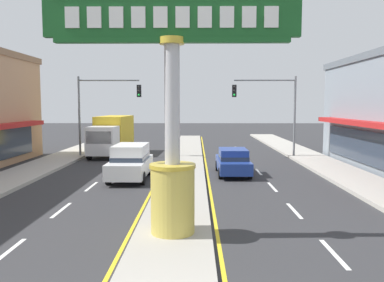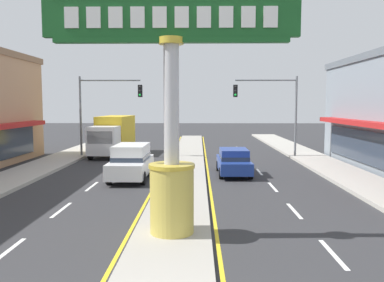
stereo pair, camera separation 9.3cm
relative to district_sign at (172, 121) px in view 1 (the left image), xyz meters
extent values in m
cube|color=#A39E93|center=(0.00, 11.85, -3.50)|extent=(2.42, 52.00, 0.14)
cube|color=#ADA89E|center=(-9.26, 9.85, -3.48)|extent=(2.90, 60.00, 0.18)
cube|color=#ADA89E|center=(9.26, 9.85, -3.48)|extent=(2.90, 60.00, 0.18)
cube|color=silver|center=(-4.51, -1.35, -3.57)|extent=(0.14, 2.20, 0.01)
cube|color=silver|center=(-4.51, 3.05, -3.57)|extent=(0.14, 2.20, 0.01)
cube|color=silver|center=(-4.51, 7.45, -3.57)|extent=(0.14, 2.20, 0.01)
cube|color=silver|center=(-4.51, 11.85, -3.57)|extent=(0.14, 2.20, 0.01)
cube|color=silver|center=(-4.51, 16.25, -3.57)|extent=(0.14, 2.20, 0.01)
cube|color=silver|center=(-4.51, 20.65, -3.57)|extent=(0.14, 2.20, 0.01)
cube|color=silver|center=(-4.51, 25.05, -3.57)|extent=(0.14, 2.20, 0.01)
cube|color=silver|center=(4.51, -1.35, -3.57)|extent=(0.14, 2.20, 0.01)
cube|color=silver|center=(4.51, 3.05, -3.57)|extent=(0.14, 2.20, 0.01)
cube|color=silver|center=(4.51, 7.45, -3.57)|extent=(0.14, 2.20, 0.01)
cube|color=silver|center=(4.51, 11.85, -3.57)|extent=(0.14, 2.20, 0.01)
cube|color=silver|center=(4.51, 16.25, -3.57)|extent=(0.14, 2.20, 0.01)
cube|color=silver|center=(4.51, 20.65, -3.57)|extent=(0.14, 2.20, 0.01)
cube|color=silver|center=(4.51, 25.05, -3.57)|extent=(0.14, 2.20, 0.01)
cube|color=yellow|center=(-1.39, 11.85, -3.57)|extent=(0.12, 52.00, 0.01)
cube|color=yellow|center=(1.39, 11.85, -3.57)|extent=(0.12, 52.00, 0.01)
cylinder|color=gold|center=(0.00, 0.00, -2.43)|extent=(1.35, 1.35, 2.02)
cylinder|color=gold|center=(0.00, 0.00, -1.36)|extent=(1.41, 1.41, 0.12)
cylinder|color=#B7B7BC|center=(0.00, 0.00, 0.54)|extent=(0.46, 0.46, 3.90)
cylinder|color=gold|center=(0.00, 0.00, 2.39)|extent=(0.74, 0.74, 0.20)
cube|color=#195623|center=(0.00, 0.00, 3.04)|extent=(7.58, 0.24, 1.10)
cube|color=#195623|center=(0.00, 0.00, 2.41)|extent=(6.98, 0.29, 0.16)
cube|color=white|center=(-2.90, -0.15, 3.04)|extent=(0.41, 0.06, 0.61)
cube|color=white|center=(-2.26, -0.15, 3.04)|extent=(0.41, 0.06, 0.61)
cube|color=white|center=(-1.61, -0.15, 3.04)|extent=(0.41, 0.06, 0.61)
cube|color=white|center=(-0.97, -0.15, 3.04)|extent=(0.41, 0.06, 0.61)
cube|color=white|center=(-0.32, -0.15, 3.04)|extent=(0.41, 0.06, 0.61)
cube|color=white|center=(0.32, -0.15, 3.04)|extent=(0.41, 0.06, 0.61)
cube|color=white|center=(0.97, -0.15, 3.04)|extent=(0.41, 0.06, 0.61)
cube|color=white|center=(1.61, -0.15, 3.04)|extent=(0.41, 0.06, 0.61)
cube|color=white|center=(2.26, -0.15, 3.04)|extent=(0.41, 0.06, 0.61)
cube|color=white|center=(2.90, -0.15, 3.04)|extent=(0.41, 0.06, 0.61)
cube|color=#B21E1E|center=(10.51, 9.61, -0.61)|extent=(0.90, 17.47, 0.30)
cube|color=#283342|center=(10.92, 9.61, -2.07)|extent=(0.08, 16.86, 2.00)
cylinder|color=slate|center=(-8.21, 18.23, -0.47)|extent=(0.16, 0.16, 6.20)
cylinder|color=slate|center=(-5.90, 18.23, 2.33)|extent=(4.62, 0.12, 0.12)
cube|color=black|center=(-3.59, 18.07, 1.52)|extent=(0.32, 0.24, 0.92)
sphere|color=black|center=(-3.59, 17.93, 1.82)|extent=(0.17, 0.17, 0.17)
sphere|color=black|center=(-3.59, 17.93, 1.52)|extent=(0.17, 0.17, 0.17)
sphere|color=#19D83F|center=(-3.59, 17.93, 1.22)|extent=(0.17, 0.17, 0.17)
cylinder|color=slate|center=(8.21, 18.23, -0.47)|extent=(0.16, 0.16, 6.20)
cylinder|color=slate|center=(5.90, 18.23, 2.33)|extent=(4.62, 0.12, 0.12)
cube|color=black|center=(3.59, 18.07, 1.52)|extent=(0.32, 0.24, 0.92)
sphere|color=black|center=(3.59, 17.93, 1.82)|extent=(0.17, 0.17, 0.17)
sphere|color=black|center=(3.59, 17.93, 1.52)|extent=(0.17, 0.17, 0.17)
sphere|color=#19D83F|center=(3.59, 17.93, 1.22)|extent=(0.17, 0.17, 0.17)
cube|color=white|center=(-6.21, 17.17, -2.16)|extent=(2.20, 2.11, 2.10)
cube|color=#283342|center=(-6.26, 16.21, -1.86)|extent=(1.85, 0.18, 0.90)
cube|color=gold|center=(-6.03, 20.66, -1.75)|extent=(2.45, 4.91, 2.60)
cylinder|color=black|center=(-5.26, 16.92, -3.15)|extent=(0.30, 0.85, 0.84)
cylinder|color=black|center=(-7.19, 17.02, -3.15)|extent=(0.30, 0.85, 0.84)
cylinder|color=black|center=(-4.98, 21.33, -3.15)|extent=(0.30, 0.85, 0.84)
cylinder|color=black|center=(-7.00, 21.43, -3.15)|extent=(0.30, 0.85, 0.84)
cube|color=navy|center=(2.86, 10.89, -2.97)|extent=(1.79, 4.31, 0.66)
cube|color=navy|center=(2.86, 10.72, -2.34)|extent=(1.57, 2.16, 0.60)
cube|color=#283342|center=(2.86, 10.72, -2.52)|extent=(1.60, 2.18, 0.24)
cylinder|color=black|center=(2.04, 12.22, -3.26)|extent=(0.22, 0.62, 0.62)
cylinder|color=black|center=(3.66, 12.23, -3.26)|extent=(0.22, 0.62, 0.62)
cylinder|color=black|center=(2.06, 9.55, -3.26)|extent=(0.22, 0.62, 0.62)
cylinder|color=black|center=(3.68, 9.56, -3.26)|extent=(0.22, 0.62, 0.62)
cube|color=white|center=(-2.86, 9.32, -2.87)|extent=(1.96, 4.63, 0.80)
cube|color=white|center=(-2.86, 9.51, -2.07)|extent=(1.71, 2.87, 0.80)
cube|color=#283342|center=(-2.86, 9.51, -2.35)|extent=(1.75, 2.90, 0.24)
cylinder|color=black|center=(-2.01, 7.88, -3.23)|extent=(0.23, 0.68, 0.68)
cylinder|color=black|center=(-3.75, 7.91, -3.23)|extent=(0.23, 0.68, 0.68)
cylinder|color=black|center=(-1.97, 10.74, -3.23)|extent=(0.23, 0.68, 0.68)
cylinder|color=black|center=(-3.71, 10.76, -3.23)|extent=(0.23, 0.68, 0.68)
camera|label=1|loc=(0.72, -11.91, 0.52)|focal=37.00mm
camera|label=2|loc=(0.81, -11.91, 0.52)|focal=37.00mm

